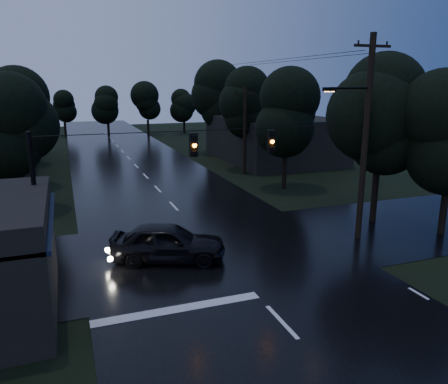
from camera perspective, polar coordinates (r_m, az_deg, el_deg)
main_road at (r=37.88m, az=-10.19°, el=2.02°), size 12.00×120.00×0.02m
cross_street at (r=21.04m, az=-1.36°, el=-7.49°), size 60.00×9.00×0.02m
building_far_right at (r=45.67m, az=6.42°, el=6.97°), size 10.00×14.00×4.40m
utility_pole_main at (r=22.39m, az=17.83°, el=7.05°), size 3.50×0.30×10.00m
utility_pole_far at (r=37.69m, az=2.74°, el=8.14°), size 2.00×0.30×7.50m
anchor_pole_left at (r=18.21m, az=-23.28°, el=-2.15°), size 0.18×0.18×6.00m
span_signals at (r=18.99m, az=1.14°, el=6.54°), size 15.00×0.37×1.12m
tree_corner_near at (r=25.50m, az=19.86°, el=9.32°), size 4.48×4.48×9.44m
tree_left_a at (r=28.78m, az=-25.75°, el=7.71°), size 3.92×3.92×8.26m
tree_left_b at (r=36.76m, az=-25.67°, el=9.38°), size 4.20×4.20×8.85m
tree_left_c at (r=46.75m, az=-25.41°, el=10.56°), size 4.48×4.48×9.44m
tree_right_a at (r=32.45m, az=8.11°, el=10.16°), size 4.20×4.20×8.85m
tree_right_b at (r=39.89m, az=3.39°, el=11.50°), size 4.48×4.48×9.44m
tree_right_c at (r=49.40m, az=-0.68°, el=12.43°), size 4.76×4.76×10.03m
car at (r=19.62m, az=-7.32°, el=-6.54°), size 5.44×3.63×1.72m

